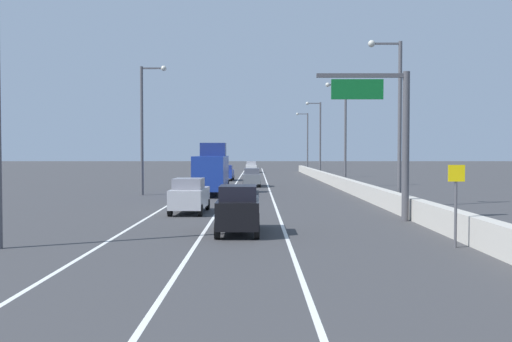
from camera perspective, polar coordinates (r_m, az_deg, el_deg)
ground_plane at (r=66.90m, az=-0.35°, el=-1.08°), size 320.00×320.00×0.00m
lane_stripe_left at (r=58.20m, az=-5.81°, el=-1.53°), size 0.16×130.00×0.00m
lane_stripe_center at (r=57.95m, az=-2.36°, el=-1.53°), size 0.16×130.00×0.00m
lane_stripe_right at (r=57.92m, az=1.10°, el=-1.53°), size 0.16×130.00×0.00m
jersey_barrier_right at (r=43.67m, az=10.60°, el=-1.96°), size 0.60×120.00×1.10m
overhead_sign_gantry at (r=29.06m, az=13.40°, el=4.36°), size 4.68×0.36×7.50m
speed_advisory_sign at (r=21.56m, az=19.46°, el=-2.70°), size 0.60×0.11×3.00m
lamp_post_right_second at (r=36.43m, az=13.85°, el=5.82°), size 2.14×0.44×10.46m
lamp_post_right_third at (r=57.22m, az=8.67°, el=4.40°), size 2.14×0.44×10.46m
lamp_post_right_fourth at (r=78.23m, az=6.21°, el=3.72°), size 2.14×0.44×10.46m
lamp_post_right_fifth at (r=99.35m, az=4.97°, el=3.33°), size 2.14×0.44×10.46m
lamp_post_left_near at (r=22.11m, az=-24.31°, el=8.30°), size 2.14×0.44×10.46m
lamp_post_left_mid at (r=46.46m, az=-11.32°, el=4.97°), size 2.14×0.44×10.46m
car_white_0 at (r=97.63m, az=-0.63°, el=0.41°), size 2.01×4.51×1.92m
car_black_1 at (r=24.01m, az=-1.92°, el=-3.90°), size 1.82×4.30×2.07m
car_silver_2 at (r=32.20m, az=-6.87°, el=-2.50°), size 1.97×4.43×2.00m
car_gray_3 at (r=57.25m, az=-0.59°, el=-0.64°), size 1.87×4.72×1.87m
car_blue_4 at (r=69.55m, az=-3.18°, el=-0.18°), size 1.87×4.44×1.91m
box_truck at (r=46.14m, az=-4.65°, el=0.01°), size 2.48×8.32×4.26m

